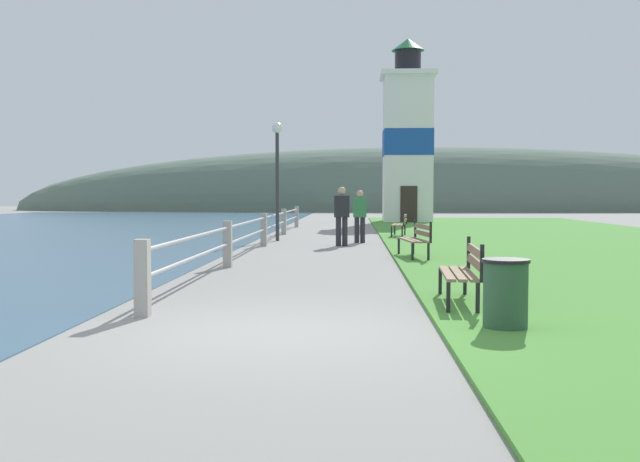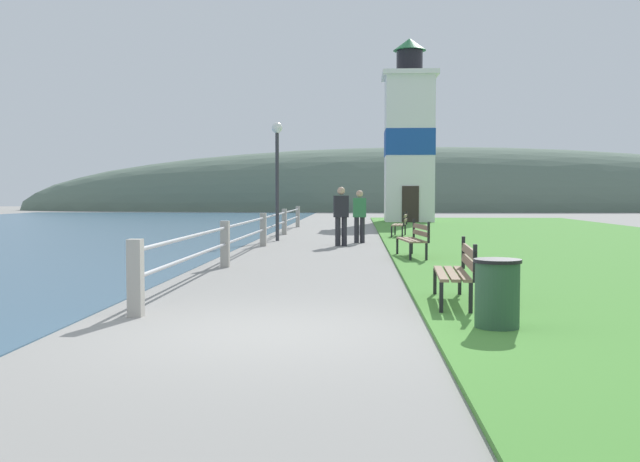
{
  "view_description": "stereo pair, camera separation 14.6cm",
  "coord_description": "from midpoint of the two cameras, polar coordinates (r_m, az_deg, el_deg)",
  "views": [
    {
      "loc": [
        0.91,
        -7.96,
        1.58
      ],
      "look_at": [
        -0.24,
        16.49,
        0.3
      ],
      "focal_mm": 40.0,
      "sensor_mm": 36.0,
      "label": 1
    },
    {
      "loc": [
        1.06,
        -7.95,
        1.58
      ],
      "look_at": [
        -0.24,
        16.49,
        0.3
      ],
      "focal_mm": 40.0,
      "sensor_mm": 36.0,
      "label": 2
    }
  ],
  "objects": [
    {
      "name": "lighthouse",
      "position": [
        39.79,
        7.24,
        7.17
      ],
      "size": [
        3.0,
        3.0,
        10.08
      ],
      "color": "white",
      "rests_on": "ground_plane"
    },
    {
      "name": "park_bench_near",
      "position": [
        10.11,
        11.39,
        -2.98
      ],
      "size": [
        0.57,
        1.77,
        0.94
      ],
      "rotation": [
        0.0,
        0.0,
        3.08
      ],
      "color": "#846B51",
      "rests_on": "ground_plane"
    },
    {
      "name": "park_bench_midway",
      "position": [
        17.3,
        7.84,
        -0.49
      ],
      "size": [
        0.68,
        1.82,
        0.94
      ],
      "rotation": [
        0.0,
        0.0,
        3.26
      ],
      "color": "#846B51",
      "rests_on": "ground_plane"
    },
    {
      "name": "grass_verge",
      "position": [
        24.14,
        19.65,
        -0.86
      ],
      "size": [
        12.0,
        45.39,
        0.06
      ],
      "color": "#4C8E38",
      "rests_on": "ground_plane"
    },
    {
      "name": "person_by_railing",
      "position": [
        21.5,
        1.89,
        1.36
      ],
      "size": [
        0.47,
        0.31,
        1.79
      ],
      "rotation": [
        0.0,
        0.0,
        1.75
      ],
      "color": "#28282D",
      "rests_on": "ground_plane"
    },
    {
      "name": "park_bench_far",
      "position": [
        25.66,
        6.67,
        0.64
      ],
      "size": [
        0.68,
        1.67,
        0.94
      ],
      "rotation": [
        0.0,
        0.0,
        3.01
      ],
      "color": "#846B51",
      "rests_on": "ground_plane"
    },
    {
      "name": "lamp_post",
      "position": [
        23.94,
        -3.28,
        5.76
      ],
      "size": [
        0.36,
        0.36,
        3.96
      ],
      "color": "#333338",
      "rests_on": "ground_plane"
    },
    {
      "name": "person_strolling",
      "position": [
        22.93,
        3.36,
        1.33
      ],
      "size": [
        0.43,
        0.25,
        1.69
      ],
      "rotation": [
        0.0,
        0.0,
        1.63
      ],
      "color": "#28282D",
      "rests_on": "ground_plane"
    },
    {
      "name": "distant_hillside",
      "position": [
        68.59,
        8.91,
        1.63
      ],
      "size": [
        80.0,
        16.0,
        12.0
      ],
      "color": "#566B5B",
      "rests_on": "ground_plane"
    },
    {
      "name": "seawall_railing",
      "position": [
        21.52,
        -4.37,
        0.35
      ],
      "size": [
        0.18,
        24.9,
        1.0
      ],
      "color": "#A8A399",
      "rests_on": "ground_plane"
    },
    {
      "name": "trash_bin",
      "position": [
        8.38,
        14.47,
        -5.03
      ],
      "size": [
        0.54,
        0.54,
        0.84
      ],
      "color": "#2D5138",
      "rests_on": "ground_plane"
    },
    {
      "name": "ground_plane",
      "position": [
        8.17,
        -3.99,
        -8.15
      ],
      "size": [
        160.0,
        160.0,
        0.0
      ],
      "primitive_type": "plane",
      "color": "gray"
    }
  ]
}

